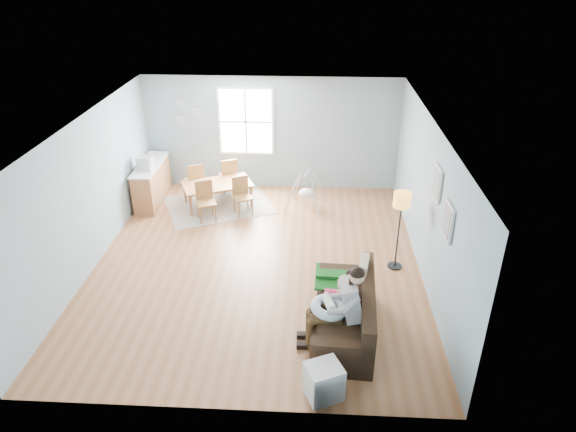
# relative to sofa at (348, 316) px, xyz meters

# --- Properties ---
(room) EXTENTS (8.40, 9.40, 3.90)m
(room) POSITION_rel_sofa_xyz_m (-1.58, 1.89, 2.13)
(room) COLOR brown
(window) EXTENTS (1.32, 0.08, 1.62)m
(window) POSITION_rel_sofa_xyz_m (-2.18, 5.35, 1.36)
(window) COLOR white
(window) RESTS_ON room
(pictures) EXTENTS (0.05, 1.34, 0.74)m
(pictures) POSITION_rel_sofa_xyz_m (1.38, 0.84, 1.56)
(pictures) COLOR white
(pictures) RESTS_ON room
(wall_plates) EXTENTS (0.67, 0.02, 0.66)m
(wall_plates) POSITION_rel_sofa_xyz_m (-3.59, 5.36, 1.54)
(wall_plates) COLOR #8697A1
(wall_plates) RESTS_ON room
(sofa) EXTENTS (1.01, 2.09, 0.82)m
(sofa) POSITION_rel_sofa_xyz_m (0.00, 0.00, 0.00)
(sofa) COLOR black
(sofa) RESTS_ON room
(green_throw) EXTENTS (0.96, 0.78, 0.04)m
(green_throw) POSITION_rel_sofa_xyz_m (-0.03, 0.68, 0.23)
(green_throw) COLOR #145818
(green_throw) RESTS_ON sofa
(beige_pillow) EXTENTS (0.21, 0.48, 0.46)m
(beige_pillow) POSITION_rel_sofa_xyz_m (0.25, 0.52, 0.44)
(beige_pillow) COLOR tan
(beige_pillow) RESTS_ON sofa
(father) EXTENTS (0.96, 0.45, 1.35)m
(father) POSITION_rel_sofa_xyz_m (-0.15, -0.28, 0.42)
(father) COLOR gray
(father) RESTS_ON sofa
(nursing_pillow) EXTENTS (0.65, 0.64, 0.22)m
(nursing_pillow) POSITION_rel_sofa_xyz_m (-0.30, -0.27, 0.35)
(nursing_pillow) COLOR silver
(nursing_pillow) RESTS_ON father
(infant) EXTENTS (0.21, 0.38, 0.14)m
(infant) POSITION_rel_sofa_xyz_m (-0.31, -0.24, 0.43)
(infant) COLOR silver
(infant) RESTS_ON nursing_pillow
(toddler) EXTENTS (0.51, 0.27, 0.78)m
(toddler) POSITION_rel_sofa_xyz_m (-0.06, 0.20, 0.40)
(toddler) COLOR white
(toddler) RESTS_ON sofa
(floor_lamp) EXTENTS (0.30, 0.30, 1.51)m
(floor_lamp) POSITION_rel_sofa_xyz_m (0.98, 1.86, 0.96)
(floor_lamp) COLOR black
(floor_lamp) RESTS_ON room
(storage_cube) EXTENTS (0.57, 0.55, 0.50)m
(storage_cube) POSITION_rel_sofa_xyz_m (-0.38, -1.32, -0.04)
(storage_cube) COLOR silver
(storage_cube) RESTS_ON room
(rug) EXTENTS (2.77, 2.50, 0.01)m
(rug) POSITION_rel_sofa_xyz_m (-2.73, 4.24, -0.29)
(rug) COLOR #9F9991
(rug) RESTS_ON room
(dining_table) EXTENTS (1.74, 1.38, 0.54)m
(dining_table) POSITION_rel_sofa_xyz_m (-2.73, 4.24, -0.02)
(dining_table) COLOR brown
(dining_table) RESTS_ON rug
(chair_sw) EXTENTS (0.51, 0.51, 0.87)m
(chair_sw) POSITION_rel_sofa_xyz_m (-2.88, 3.56, 0.20)
(chair_sw) COLOR brown
(chair_sw) RESTS_ON rug
(chair_se) EXTENTS (0.51, 0.51, 0.85)m
(chair_se) POSITION_rel_sofa_xyz_m (-2.13, 3.89, 0.18)
(chair_se) COLOR brown
(chair_se) RESTS_ON rug
(chair_nw) EXTENTS (0.54, 0.54, 0.87)m
(chair_nw) POSITION_rel_sofa_xyz_m (-3.32, 4.59, 0.20)
(chair_nw) COLOR brown
(chair_nw) RESTS_ON rug
(chair_ne) EXTENTS (0.53, 0.53, 0.88)m
(chair_ne) POSITION_rel_sofa_xyz_m (-2.58, 4.91, 0.21)
(chair_ne) COLOR brown
(chair_ne) RESTS_ON rug
(counter) EXTENTS (0.51, 1.66, 0.92)m
(counter) POSITION_rel_sofa_xyz_m (-4.28, 4.39, 0.18)
(counter) COLOR brown
(counter) RESTS_ON room
(monitor) EXTENTS (0.33, 0.31, 0.29)m
(monitor) POSITION_rel_sofa_xyz_m (-4.27, 4.07, 0.78)
(monitor) COLOR #B3B2B7
(monitor) RESTS_ON counter
(baby_swing) EXTENTS (0.99, 1.00, 0.84)m
(baby_swing) POSITION_rel_sofa_xyz_m (-0.73, 4.23, 0.09)
(baby_swing) COLOR #B3B2B7
(baby_swing) RESTS_ON room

